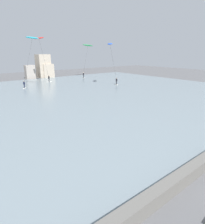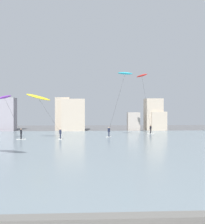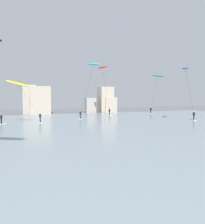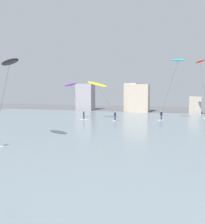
# 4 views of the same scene
# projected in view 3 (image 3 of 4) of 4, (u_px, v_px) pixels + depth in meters

# --- Properties ---
(water_bay) EXTENTS (84.00, 52.00, 0.10)m
(water_bay) POSITION_uv_depth(u_px,v_px,m) (86.00, 129.00, 30.54)
(water_bay) COLOR gray
(water_bay) RESTS_ON ground
(far_shore_buildings) EXTENTS (37.14, 5.20, 7.26)m
(far_shore_buildings) POSITION_uv_depth(u_px,v_px,m) (48.00, 101.00, 55.94)
(far_shore_buildings) COLOR gray
(far_shore_buildings) RESTS_ON ground
(kitesurfer_red) EXTENTS (3.41, 3.13, 11.23)m
(kitesurfer_red) POSITION_uv_depth(u_px,v_px,m) (103.00, 72.00, 49.88)
(kitesurfer_red) COLOR silver
(kitesurfer_red) RESTS_ON water_bay
(kitesurfer_green) EXTENTS (4.21, 1.97, 9.87)m
(kitesurfer_green) POSITION_uv_depth(u_px,v_px,m) (157.00, 79.00, 55.92)
(kitesurfer_green) COLOR silver
(kitesurfer_green) RESTS_ON water_bay
(kitesurfer_cyan) EXTENTS (4.55, 2.83, 10.84)m
(kitesurfer_cyan) POSITION_uv_depth(u_px,v_px,m) (93.00, 70.00, 42.28)
(kitesurfer_cyan) COLOR silver
(kitesurfer_cyan) RESTS_ON water_bay
(kitesurfer_yellow) EXTENTS (5.46, 1.70, 7.19)m
(kitesurfer_yellow) POSITION_uv_depth(u_px,v_px,m) (19.00, 86.00, 35.69)
(kitesurfer_yellow) COLOR silver
(kitesurfer_yellow) RESTS_ON water_bay
(kitesurfer_blue) EXTENTS (4.14, 3.44, 9.71)m
(kitesurfer_blue) POSITION_uv_depth(u_px,v_px,m) (186.00, 72.00, 39.43)
(kitesurfer_blue) COLOR silver
(kitesurfer_blue) RESTS_ON water_bay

